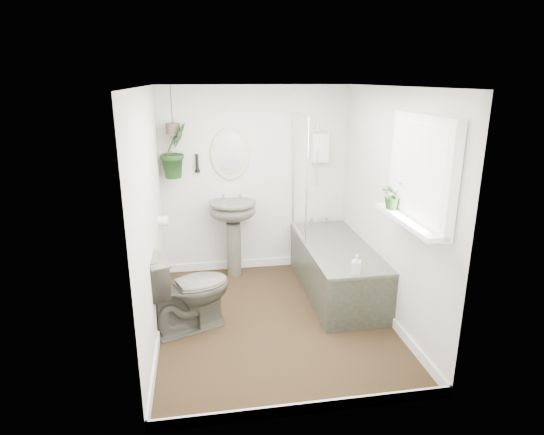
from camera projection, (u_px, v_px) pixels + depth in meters
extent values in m
cube|color=black|center=(274.00, 320.00, 4.66)|extent=(2.30, 2.80, 0.02)
cube|color=white|center=(275.00, 85.00, 3.98)|extent=(2.30, 2.80, 0.02)
cube|color=white|center=(255.00, 181.00, 5.65)|extent=(2.30, 0.02, 2.30)
cube|color=white|center=(311.00, 271.00, 2.99)|extent=(2.30, 0.02, 2.30)
cube|color=white|center=(149.00, 218.00, 4.14)|extent=(0.02, 2.80, 2.30)
cube|color=white|center=(390.00, 207.00, 4.50)|extent=(0.02, 2.80, 2.30)
cube|color=white|center=(274.00, 315.00, 4.64)|extent=(2.30, 2.80, 0.10)
cube|color=white|center=(320.00, 148.00, 5.59)|extent=(0.20, 0.10, 0.35)
ellipsoid|color=beige|center=(230.00, 154.00, 5.46)|extent=(0.46, 0.03, 0.62)
cylinder|color=black|center=(197.00, 163.00, 5.42)|extent=(0.04, 0.04, 0.22)
cylinder|color=white|center=(163.00, 221.00, 4.88)|extent=(0.11, 0.11, 0.11)
cube|color=white|center=(421.00, 171.00, 3.69)|extent=(0.08, 1.00, 0.90)
cube|color=white|center=(409.00, 220.00, 3.80)|extent=(0.18, 1.00, 0.04)
cube|color=white|center=(416.00, 171.00, 3.68)|extent=(0.01, 0.86, 0.76)
imported|color=#515045|center=(188.00, 289.00, 4.38)|extent=(0.93, 0.74, 0.84)
imported|color=black|center=(394.00, 195.00, 4.04)|extent=(0.28, 0.26, 0.25)
imported|color=black|center=(174.00, 151.00, 5.23)|extent=(0.44, 0.44, 0.63)
imported|color=#302A28|center=(356.00, 264.00, 4.32)|extent=(0.11, 0.11, 0.19)
cylinder|color=#4F3A31|center=(173.00, 128.00, 5.15)|extent=(0.16, 0.16, 0.12)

